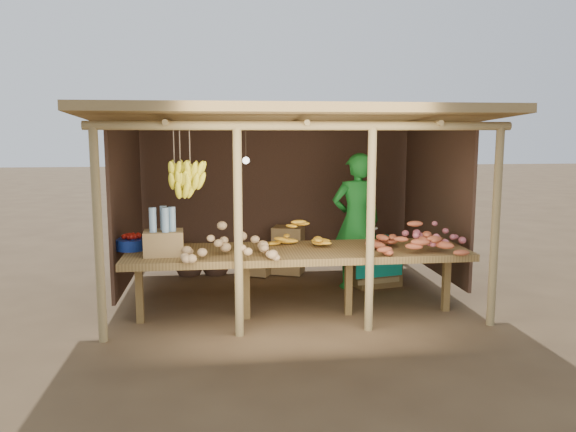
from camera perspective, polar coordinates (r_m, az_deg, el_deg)
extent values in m
plane|color=brown|center=(7.57, 0.00, -7.88)|extent=(60.00, 60.00, 0.00)
cylinder|color=#9B8150|center=(5.93, -18.72, -1.98)|extent=(0.09, 0.09, 2.20)
cylinder|color=#9B8150|center=(6.53, 20.32, -1.15)|extent=(0.09, 0.09, 2.20)
cylinder|color=#9B8150|center=(8.86, -14.82, 1.49)|extent=(0.09, 0.09, 2.20)
cylinder|color=#9B8150|center=(9.27, 11.86, 1.88)|extent=(0.09, 0.09, 2.20)
cylinder|color=#9B8150|center=(5.81, -5.07, -1.78)|extent=(0.09, 0.09, 2.20)
cylinder|color=#9B8150|center=(6.02, 8.37, -1.48)|extent=(0.09, 0.09, 2.20)
cylinder|color=#9B8150|center=(5.78, 1.82, 9.15)|extent=(4.40, 0.09, 0.09)
cylinder|color=#9B8150|center=(8.76, -1.20, 8.90)|extent=(4.40, 0.09, 0.09)
cube|color=#9F7F4A|center=(7.27, 0.00, 9.71)|extent=(4.70, 3.50, 0.28)
cube|color=#482F21|center=(8.79, -1.17, 2.43)|extent=(4.20, 0.04, 1.98)
cube|color=#482F21|center=(7.57, -16.02, 1.14)|extent=(0.04, 2.40, 1.98)
cube|color=#482F21|center=(8.04, 14.71, 1.60)|extent=(0.04, 2.40, 1.98)
cube|color=brown|center=(6.47, 1.02, -3.76)|extent=(3.90, 1.05, 0.08)
cube|color=brown|center=(6.58, -14.86, -7.45)|extent=(0.08, 0.08, 0.72)
cube|color=brown|center=(6.52, -4.27, -7.33)|extent=(0.08, 0.08, 0.72)
cube|color=brown|center=(6.68, 6.15, -6.97)|extent=(0.08, 0.08, 0.72)
cube|color=brown|center=(7.04, 15.77, -6.43)|extent=(0.08, 0.08, 0.72)
cylinder|color=navy|center=(6.69, -15.61, -2.77)|extent=(0.36, 0.36, 0.13)
cube|color=olive|center=(6.30, -12.51, -2.68)|extent=(0.45, 0.36, 0.27)
imported|color=#197223|center=(7.73, 6.95, -0.54)|extent=(0.70, 0.49, 1.86)
cube|color=brown|center=(8.06, 8.68, -4.82)|extent=(0.74, 0.67, 0.59)
cube|color=#0D9680|center=(7.99, 8.73, -2.55)|extent=(0.83, 0.75, 0.06)
cube|color=olive|center=(8.55, 0.03, -4.64)|extent=(0.54, 0.49, 0.36)
cube|color=olive|center=(8.47, 0.03, -2.29)|extent=(0.54, 0.49, 0.36)
cube|color=olive|center=(8.50, -3.26, -4.72)|extent=(0.54, 0.49, 0.36)
ellipsoid|color=#482F21|center=(8.61, -10.02, -4.26)|extent=(0.44, 0.44, 0.59)
ellipsoid|color=#482F21|center=(8.60, -7.38, -4.22)|extent=(0.44, 0.44, 0.59)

